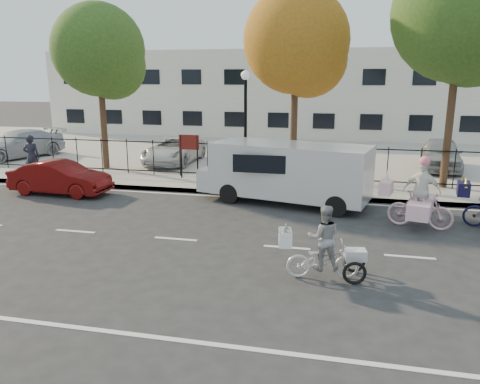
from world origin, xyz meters
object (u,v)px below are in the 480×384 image
(lamppost, at_px, (246,107))
(lot_car_d, at_px, (441,154))
(red_sedan, at_px, (60,178))
(zebra_trike, at_px, (323,250))
(pedestrian, at_px, (32,156))
(unicorn_bike, at_px, (419,202))
(lot_car_b, at_px, (174,150))
(lot_car_a, at_px, (18,144))
(white_van, at_px, (287,171))

(lamppost, relative_size, lot_car_d, 1.05)
(red_sedan, bearing_deg, zebra_trike, -116.67)
(lamppost, relative_size, pedestrian, 2.41)
(zebra_trike, bearing_deg, unicorn_bike, -41.62)
(red_sedan, height_order, lot_car_d, lot_car_d)
(lot_car_b, bearing_deg, pedestrian, -134.60)
(unicorn_bike, bearing_deg, lot_car_a, 83.32)
(lot_car_a, distance_m, lot_car_b, 8.40)
(red_sedan, relative_size, lot_car_d, 0.90)
(unicorn_bike, distance_m, lot_car_a, 19.99)
(red_sedan, bearing_deg, lot_car_b, -16.72)
(pedestrian, xyz_separation_m, lot_car_d, (16.87, 5.55, -0.19))
(unicorn_bike, bearing_deg, pedestrian, 92.95)
(lamppost, height_order, pedestrian, lamppost)
(lot_car_b, xyz_separation_m, lot_car_d, (12.34, 1.01, 0.08))
(zebra_trike, height_order, lot_car_a, zebra_trike)
(lamppost, height_order, red_sedan, lamppost)
(white_van, xyz_separation_m, pedestrian, (-10.70, 1.19, -0.09))
(lamppost, distance_m, unicorn_bike, 7.78)
(pedestrian, distance_m, lot_car_a, 5.74)
(unicorn_bike, relative_size, red_sedan, 0.57)
(zebra_trike, height_order, pedestrian, pedestrian)
(lamppost, height_order, lot_car_b, lamppost)
(lamppost, relative_size, lot_car_a, 0.90)
(zebra_trike, relative_size, white_van, 0.31)
(lot_car_d, bearing_deg, pedestrian, -155.21)
(zebra_trike, bearing_deg, pedestrian, 49.71)
(zebra_trike, xyz_separation_m, lot_car_b, (-7.69, 11.70, 0.14))
(lamppost, bearing_deg, lot_car_d, 27.60)
(white_van, bearing_deg, lot_car_b, 150.32)
(red_sedan, bearing_deg, lot_car_a, 48.80)
(zebra_trike, bearing_deg, red_sedan, 51.08)
(lamppost, relative_size, white_van, 0.70)
(lamppost, bearing_deg, zebra_trike, -67.68)
(white_van, xyz_separation_m, lot_car_d, (6.18, 6.74, -0.28))
(lamppost, distance_m, red_sedan, 7.47)
(zebra_trike, height_order, white_van, white_van)
(white_van, bearing_deg, lot_car_d, 60.68)
(unicorn_bike, height_order, white_van, unicorn_bike)
(zebra_trike, distance_m, lot_car_b, 14.00)
(unicorn_bike, distance_m, red_sedan, 12.45)
(white_van, height_order, lot_car_b, white_van)
(lot_car_a, bearing_deg, red_sedan, -22.19)
(red_sedan, distance_m, lot_car_a, 8.61)
(white_van, distance_m, pedestrian, 10.76)
(white_van, height_order, red_sedan, white_van)
(lot_car_d, bearing_deg, lamppost, -145.82)
(zebra_trike, bearing_deg, white_van, 4.36)
(lamppost, xyz_separation_m, lot_car_d, (8.13, 4.25, -2.26))
(lamppost, distance_m, lot_car_d, 9.45)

